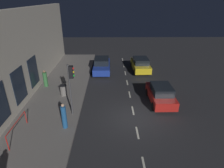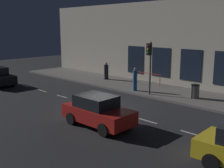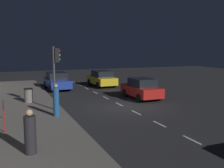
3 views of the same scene
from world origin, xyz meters
TOP-DOWN VIEW (x-y plane):
  - ground_plane at (0.00, 0.00)m, footprint 60.00×60.00m
  - sidewalk at (6.25, 0.00)m, footprint 4.50×32.00m
  - building_facade at (8.80, 0.00)m, footprint 0.65×32.00m
  - lane_centre_line at (0.00, -1.00)m, footprint 0.12×27.20m
  - traffic_light at (4.38, -0.38)m, footprint 0.46×0.32m
  - parked_car_2 at (-2.36, -2.19)m, footprint 1.86×3.83m
  - pedestrian_0 at (4.71, 1.17)m, footprint 0.43×0.43m
  - pedestrian_1 at (6.54, 6.17)m, footprint 0.56×0.56m
  - trash_bin at (5.79, -3.29)m, footprint 0.59×0.59m
  - red_railing at (7.40, 1.95)m, footprint 0.05×2.53m

SIDE VIEW (x-z plane):
  - ground_plane at x=0.00m, z-range 0.00..0.00m
  - lane_centre_line at x=0.00m, z-range 0.00..0.01m
  - sidewalk at x=6.25m, z-range 0.00..0.15m
  - trash_bin at x=5.79m, z-range 0.15..1.11m
  - parked_car_2 at x=-2.36m, z-range 0.00..1.58m
  - pedestrian_1 at x=6.54m, z-range 0.07..1.69m
  - red_railing at x=7.40m, z-range 0.41..1.38m
  - pedestrian_0 at x=4.71m, z-range 0.09..1.87m
  - traffic_light at x=4.38m, z-range 0.98..4.78m
  - building_facade at x=8.80m, z-range -0.01..7.17m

